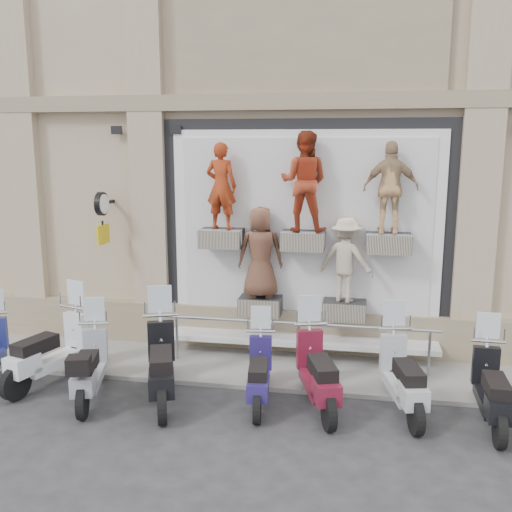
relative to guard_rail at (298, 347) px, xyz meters
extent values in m
plane|color=#2A2A2C|center=(0.00, -2.00, -0.47)|extent=(90.00, 90.00, 0.00)
cube|color=gray|center=(0.00, 0.10, -0.43)|extent=(16.00, 2.20, 0.08)
cube|color=black|center=(0.00, 0.96, 1.93)|extent=(5.60, 0.10, 4.30)
cube|color=white|center=(0.00, 0.90, 1.93)|extent=(5.10, 0.06, 3.90)
cube|color=white|center=(0.00, 0.86, 1.93)|extent=(4.70, 0.04, 3.60)
cube|color=white|center=(0.00, 0.55, -0.05)|extent=(5.10, 0.75, 0.10)
cube|color=#28282B|center=(-1.55, 0.59, 1.86)|extent=(0.80, 0.50, 0.35)
imported|color=#AC3716|center=(-1.55, 0.59, 2.85)|extent=(0.64, 0.47, 1.62)
cube|color=#28282B|center=(0.00, 0.59, 1.86)|extent=(0.80, 0.50, 0.35)
imported|color=maroon|center=(0.00, 0.59, 2.95)|extent=(0.96, 0.79, 1.82)
cube|color=#28282B|center=(1.55, 0.59, 1.86)|extent=(0.80, 0.50, 0.35)
imported|color=tan|center=(1.55, 0.59, 2.86)|extent=(0.97, 0.43, 1.64)
cube|color=#28282B|center=(-0.80, 0.59, 0.56)|extent=(0.80, 0.50, 0.35)
imported|color=brown|center=(-0.80, 0.59, 1.61)|extent=(0.95, 0.72, 1.75)
cube|color=#28282B|center=(0.80, 0.59, 0.56)|extent=(0.80, 0.50, 0.35)
imported|color=beige|center=(0.80, 0.59, 1.53)|extent=(1.16, 0.89, 1.59)
cube|color=black|center=(-3.90, 0.72, 2.49)|extent=(0.06, 0.56, 0.06)
cylinder|color=black|center=(-3.90, 0.45, 2.49)|extent=(0.10, 0.46, 0.46)
cube|color=gold|center=(-3.90, 0.45, 1.89)|extent=(0.04, 0.50, 0.38)
camera|label=1|loc=(1.00, -9.83, 3.64)|focal=40.00mm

